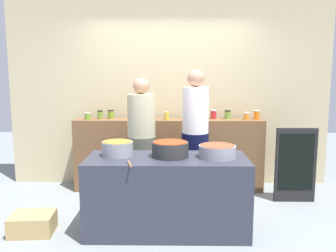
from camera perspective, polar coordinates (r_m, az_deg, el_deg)
The scene contains 20 objects.
ground at distance 4.34m, azimuth -0.07°, elevation -14.57°, with size 12.00×12.00×0.00m, color gray.
storefront_wall at distance 5.44m, azimuth 0.17°, elevation 6.45°, with size 4.80×0.12×3.00m, color tan.
display_shelf at distance 5.22m, azimuth 0.12°, elevation -4.55°, with size 2.70×0.36×1.03m, color brown.
prep_table at distance 3.91m, azimuth -0.14°, elevation -10.83°, with size 1.70×0.70×0.81m, color #2E313E.
preserve_jar_0 at distance 5.20m, azimuth -12.65°, elevation 1.55°, with size 0.08×0.08×0.10m.
preserve_jar_1 at distance 5.26m, azimuth -10.75°, elevation 1.79°, with size 0.08×0.08×0.12m.
preserve_jar_2 at distance 5.26m, azimuth -9.08°, elevation 1.85°, with size 0.09×0.09×0.12m.
preserve_jar_3 at distance 5.07m, azimuth -0.20°, elevation 1.66°, with size 0.07×0.07×0.12m.
preserve_jar_4 at distance 5.21m, azimuth 7.25°, elevation 1.87°, with size 0.09×0.09×0.13m.
preserve_jar_5 at distance 5.24m, azimuth 9.45°, elevation 1.80°, with size 0.09×0.09×0.12m.
preserve_jar_6 at distance 5.21m, azimuth 12.37°, elevation 1.57°, with size 0.08×0.08×0.10m.
preserve_jar_7 at distance 5.26m, azimuth 13.93°, elevation 1.74°, with size 0.08×0.08×0.13m.
cooking_pot_left at distance 3.89m, azimuth -8.02°, elevation -3.59°, with size 0.33×0.33×0.16m.
cooking_pot_center at distance 3.81m, azimuth 0.35°, elevation -3.73°, with size 0.39×0.39×0.16m.
cooking_pot_right at distance 3.81m, azimuth 7.84°, elevation -4.02°, with size 0.39×0.39×0.13m.
wooden_spoon at distance 3.52m, azimuth -6.13°, elevation -6.00°, with size 0.02×0.02×0.22m, color #9E703D.
cook_with_tongs at distance 4.64m, azimuth -4.21°, elevation -3.48°, with size 0.37×0.37×1.63m.
cook_in_cap at distance 4.57m, azimuth 4.33°, elevation -2.91°, with size 0.34×0.34×1.74m.
bread_crate at distance 4.22m, azimuth -20.74°, elevation -14.30°, with size 0.45×0.36×0.21m, color tan.
chalkboard_sign at distance 5.00m, azimuth 19.63°, elevation -5.85°, with size 0.53×0.05×0.99m.
Camera 1 is at (0.06, -3.98, 1.71)m, focal length 38.32 mm.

